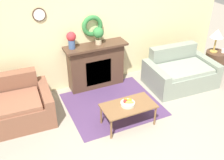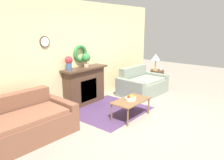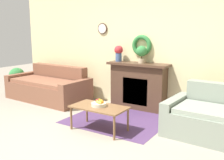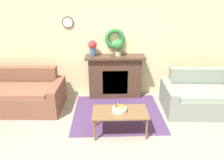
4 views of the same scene
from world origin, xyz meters
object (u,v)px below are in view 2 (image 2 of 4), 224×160
Objects in this scene: coffee_table at (131,102)px; table_lamp at (156,58)px; potted_plant_on_mantel at (86,59)px; couch_left at (17,126)px; vase_on_mantel_left at (69,62)px; loveseat_right at (142,84)px; side_table_by_loveseat at (157,78)px; mug at (161,69)px; fireplace at (85,85)px; fruit_bowl at (130,98)px.

coffee_table is 1.70× the size of table_lamp.
potted_plant_on_mantel is at bearing 87.85° from coffee_table.
vase_on_mantel_left is at bearing 19.16° from couch_left.
loveseat_right reaches higher than couch_left.
table_lamp is (-0.06, 0.05, 0.72)m from side_table_by_loveseat.
mug is at bearing -38.16° from table_lamp.
fireplace reaches higher than coffee_table.
fruit_bowl is at bearing -71.33° from vase_on_mantel_left.
fireplace is at bearing 168.61° from potted_plant_on_mantel.
potted_plant_on_mantel reaches higher than side_table_by_loveseat.
fireplace is at bearing -0.65° from vase_on_mantel_left.
fruit_bowl is at bearing -153.41° from loveseat_right.
couch_left is at bearing 177.90° from side_table_by_loveseat.
mug is (0.17, -0.13, -0.40)m from table_lamp.
coffee_table is at bearing -46.84° from fruit_bowl.
potted_plant_on_mantel is (-2.68, 0.62, 0.22)m from table_lamp.
fruit_bowl is at bearing -163.87° from side_table_by_loveseat.
fireplace is 1.49m from fruit_bowl.
side_table_by_loveseat is at bearing -13.67° from potted_plant_on_mantel.
coffee_table is at bearing -152.98° from loveseat_right.
loveseat_right is at bearing -0.80° from couch_left.
table_lamp is 1.52× the size of potted_plant_on_mantel.
mug is at bearing 14.29° from coffee_table.
coffee_table is 0.09m from fruit_bowl.
vase_on_mantel_left is (-3.26, 0.64, 0.20)m from table_lamp.
fruit_bowl is (-1.74, -0.76, 0.18)m from loveseat_right.
couch_left is 8.28× the size of fruit_bowl.
fruit_bowl is 2.93m from side_table_by_loveseat.
side_table_by_loveseat is 2.98m from potted_plant_on_mantel.
vase_on_mantel_left is (-0.50, 0.01, 0.70)m from fireplace.
loveseat_right is at bearing -174.51° from table_lamp.
fruit_bowl is at bearing -92.56° from potted_plant_on_mantel.
coffee_table is (2.21, -1.01, 0.08)m from couch_left.
fireplace reaches higher than mug.
side_table_by_loveseat is at bearing 0.49° from couch_left.
couch_left is at bearing -167.22° from fireplace.
mug is at bearing 14.04° from fruit_bowl.
side_table_by_loveseat is 0.35m from mug.
couch_left is 1.98m from vase_on_mantel_left.
vase_on_mantel_left is at bearing 164.72° from loveseat_right.
side_table_by_loveseat is at bearing 16.39° from coffee_table.
coffee_table is at bearing -89.42° from fireplace.
couch_left reaches higher than side_table_by_loveseat.
potted_plant_on_mantel reaches higher than mug.
fruit_bowl is 0.73× the size of vase_on_mantel_left.
table_lamp is 3.32m from vase_on_mantel_left.
mug is 0.24× the size of vase_on_mantel_left.
side_table_by_loveseat reaches higher than fruit_bowl.
couch_left is at bearing -163.44° from vase_on_mantel_left.
couch_left is 3.94m from loveseat_right.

